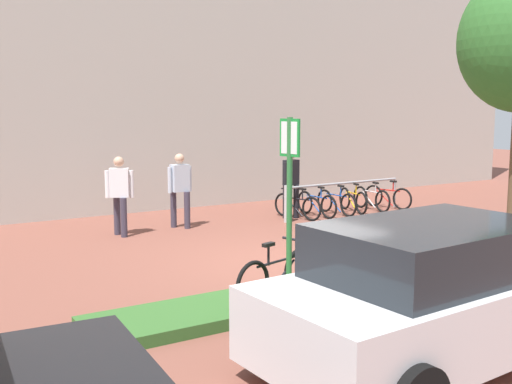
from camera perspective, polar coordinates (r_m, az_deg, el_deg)
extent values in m
plane|color=brown|center=(10.96, 3.68, -6.55)|extent=(60.00, 60.00, 0.00)
cube|color=#B2ADA3|center=(17.04, -10.55, 15.38)|extent=(28.00, 1.20, 10.00)
cube|color=#336028|center=(9.04, 6.25, -9.19)|extent=(7.00, 1.10, 0.16)
cylinder|color=#2D7238|center=(8.41, 3.16, -1.85)|extent=(0.08, 0.08, 2.61)
cube|color=#198C33|center=(8.30, 3.21, 5.14)|extent=(0.10, 0.36, 0.52)
cube|color=white|center=(8.30, 3.21, 5.14)|extent=(0.09, 0.30, 0.44)
torus|color=black|center=(8.41, -0.30, -8.67)|extent=(0.65, 0.24, 0.66)
torus|color=black|center=(9.16, 4.06, -7.31)|extent=(0.65, 0.24, 0.66)
cylinder|color=black|center=(8.72, 1.98, -6.58)|extent=(0.81, 0.27, 0.04)
cylinder|color=black|center=(8.86, 2.40, -8.04)|extent=(0.59, 0.20, 0.44)
cylinder|color=black|center=(8.55, 1.18, -6.03)|extent=(0.04, 0.04, 0.28)
cube|color=black|center=(8.52, 1.19, -4.98)|extent=(0.21, 0.13, 0.05)
cylinder|color=black|center=(8.95, 3.60, -4.50)|extent=(0.15, 0.41, 0.04)
cylinder|color=#99999E|center=(14.92, 3.01, -1.14)|extent=(0.06, 0.06, 0.80)
cylinder|color=#99999E|center=(17.33, 12.96, -0.08)|extent=(0.06, 0.06, 0.80)
cylinder|color=#99999E|center=(16.01, 8.38, 0.85)|extent=(3.70, 0.15, 0.06)
torus|color=black|center=(14.82, 5.27, -1.60)|extent=(0.19, 0.60, 0.61)
torus|color=black|center=(15.44, 2.62, -1.20)|extent=(0.19, 0.60, 0.61)
cylinder|color=black|center=(15.10, 3.92, -0.63)|extent=(0.20, 0.76, 0.03)
cylinder|color=black|center=(15.19, 3.66, -1.47)|extent=(0.16, 0.55, 0.40)
cylinder|color=black|center=(14.97, 4.41, -0.28)|extent=(0.03, 0.03, 0.26)
cube|color=black|center=(14.95, 4.41, 0.28)|extent=(0.11, 0.20, 0.05)
cylinder|color=black|center=(15.30, 2.93, 0.39)|extent=(0.38, 0.12, 0.04)
torus|color=black|center=(15.15, 6.88, -1.42)|extent=(0.08, 0.61, 0.61)
torus|color=black|center=(15.86, 4.64, -0.97)|extent=(0.08, 0.61, 0.61)
cylinder|color=#194CA5|center=(15.47, 5.75, -0.45)|extent=(0.07, 0.77, 0.03)
cylinder|color=#194CA5|center=(15.58, 5.52, -1.26)|extent=(0.06, 0.56, 0.40)
cylinder|color=#194CA5|center=(15.33, 6.16, -0.12)|extent=(0.03, 0.03, 0.26)
cube|color=black|center=(15.31, 6.17, 0.43)|extent=(0.08, 0.19, 0.05)
cylinder|color=#194CA5|center=(15.71, 4.92, 0.57)|extent=(0.39, 0.05, 0.04)
torus|color=black|center=(15.51, 8.71, -1.24)|extent=(0.07, 0.61, 0.61)
torus|color=black|center=(16.21, 6.51, -0.81)|extent=(0.07, 0.61, 0.61)
cylinder|color=#194CA5|center=(15.83, 7.60, -0.29)|extent=(0.05, 0.77, 0.03)
cylinder|color=#194CA5|center=(15.93, 7.37, -1.08)|extent=(0.05, 0.56, 0.40)
cylinder|color=#194CA5|center=(15.68, 8.00, 0.03)|extent=(0.03, 0.03, 0.26)
cube|color=black|center=(15.67, 8.02, 0.57)|extent=(0.08, 0.19, 0.05)
cylinder|color=#194CA5|center=(16.06, 6.79, 0.70)|extent=(0.39, 0.05, 0.04)
torus|color=black|center=(15.89, 9.91, -1.05)|extent=(0.19, 0.60, 0.61)
torus|color=black|center=(16.71, 8.37, -0.58)|extent=(0.19, 0.60, 0.61)
cylinder|color=gold|center=(16.27, 9.14, -0.11)|extent=(0.20, 0.76, 0.03)
cylinder|color=gold|center=(16.38, 8.97, -0.87)|extent=(0.16, 0.55, 0.40)
cylinder|color=gold|center=(16.10, 9.42, 0.20)|extent=(0.03, 0.03, 0.26)
cube|color=black|center=(16.09, 9.44, 0.72)|extent=(0.11, 0.20, 0.05)
cylinder|color=gold|center=(16.55, 8.58, 0.87)|extent=(0.38, 0.12, 0.04)
torus|color=black|center=(16.32, 11.86, -0.87)|extent=(0.09, 0.61, 0.61)
torus|color=black|center=(17.03, 9.82, -0.46)|extent=(0.09, 0.61, 0.61)
cylinder|color=silver|center=(16.64, 10.84, 0.03)|extent=(0.08, 0.77, 0.03)
cylinder|color=silver|center=(16.75, 10.62, -0.72)|extent=(0.06, 0.56, 0.40)
cylinder|color=silver|center=(16.50, 11.22, 0.34)|extent=(0.03, 0.03, 0.26)
cube|color=black|center=(16.48, 11.23, 0.85)|extent=(0.08, 0.19, 0.05)
cylinder|color=silver|center=(16.89, 10.09, 0.98)|extent=(0.39, 0.06, 0.04)
torus|color=black|center=(16.85, 13.64, -0.65)|extent=(0.18, 0.61, 0.61)
torus|color=black|center=(17.36, 11.03, -0.33)|extent=(0.18, 0.61, 0.61)
cylinder|color=red|center=(17.07, 12.34, 0.18)|extent=(0.19, 0.76, 0.03)
cylinder|color=red|center=(17.16, 12.06, -0.56)|extent=(0.15, 0.55, 0.40)
cylinder|color=red|center=(16.97, 12.82, 0.50)|extent=(0.03, 0.03, 0.26)
cube|color=black|center=(16.95, 12.83, 0.99)|extent=(0.11, 0.20, 0.05)
cylinder|color=red|center=(17.24, 11.38, 1.08)|extent=(0.39, 0.12, 0.04)
cylinder|color=#ADADB2|center=(14.60, 2.97, -1.13)|extent=(0.16, 0.16, 0.90)
cylinder|color=black|center=(15.20, 3.81, -0.88)|extent=(0.14, 0.14, 0.85)
cylinder|color=black|center=(15.17, 2.80, -0.90)|extent=(0.14, 0.14, 0.85)
cube|color=black|center=(15.09, 3.33, 1.87)|extent=(0.46, 0.36, 0.62)
cylinder|color=black|center=(15.30, 3.88, 1.83)|extent=(0.09, 0.09, 0.59)
cylinder|color=black|center=(14.88, 2.76, 1.67)|extent=(0.09, 0.09, 0.59)
sphere|color=tan|center=(15.05, 3.34, 3.57)|extent=(0.22, 0.22, 0.22)
cylinder|color=#383342|center=(13.92, -6.51, -1.72)|extent=(0.14, 0.14, 0.85)
cylinder|color=#383342|center=(14.11, -7.79, -1.61)|extent=(0.14, 0.14, 0.85)
cube|color=silver|center=(13.91, -7.21, 1.32)|extent=(0.42, 0.27, 0.62)
cylinder|color=silver|center=(14.05, -6.28, 1.27)|extent=(0.09, 0.09, 0.59)
cylinder|color=silver|center=(13.79, -8.15, 1.12)|extent=(0.09, 0.09, 0.59)
sphere|color=tan|center=(13.87, -7.24, 3.17)|extent=(0.22, 0.22, 0.22)
cylinder|color=#383342|center=(13.21, -12.37, -2.37)|extent=(0.14, 0.14, 0.85)
cylinder|color=#383342|center=(13.51, -12.98, -2.16)|extent=(0.14, 0.14, 0.85)
cube|color=white|center=(13.25, -12.77, 0.87)|extent=(0.46, 0.39, 0.62)
cylinder|color=white|center=(13.23, -11.65, 0.75)|extent=(0.09, 0.09, 0.59)
cylinder|color=white|center=(13.29, -13.88, 0.72)|extent=(0.09, 0.09, 0.59)
sphere|color=tan|center=(13.21, -12.83, 2.81)|extent=(0.22, 0.22, 0.22)
cube|color=silver|center=(6.94, 17.12, -10.29)|extent=(4.39, 2.04, 0.76)
cube|color=#1E2328|center=(6.61, 16.28, -5.21)|extent=(2.49, 1.72, 0.56)
cylinder|color=black|center=(8.66, 18.36, -8.66)|extent=(0.65, 0.26, 0.64)
cylinder|color=black|center=(6.65, 2.62, -13.30)|extent=(0.65, 0.26, 0.64)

